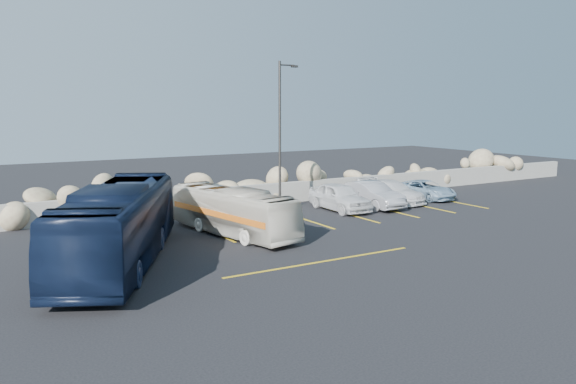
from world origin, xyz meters
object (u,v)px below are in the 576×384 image
car_a (340,197)px  car_d (425,190)px  lamppost (281,132)px  tour_coach (119,225)px  car_c (392,192)px  car_b (371,195)px  vintage_bus (232,211)px

car_a → car_d: size_ratio=1.08×
lamppost → car_d: bearing=-4.0°
tour_coach → car_c: size_ratio=2.32×
lamppost → car_a: (3.06, -1.16, -3.54)m
car_b → car_d: size_ratio=1.08×
car_a → tour_coach: bearing=-158.3°
car_c → car_d: 2.71m
car_a → car_d: car_a is taller
car_a → car_c: bearing=8.7°
vintage_bus → car_d: size_ratio=1.85×
car_a → car_c: car_a is taller
tour_coach → car_b: (15.15, 4.59, -0.73)m
vintage_bus → car_a: 7.96m
vintage_bus → car_b: (9.64, 2.27, -0.32)m
vintage_bus → car_a: bearing=6.8°
vintage_bus → car_a: (7.58, 2.41, -0.30)m
car_a → car_b: bearing=-2.0°
lamppost → tour_coach: (-10.03, -5.89, -2.84)m
lamppost → car_a: bearing=-20.8°
tour_coach → car_a: size_ratio=2.37×
car_a → car_d: (6.85, 0.48, -0.18)m
lamppost → vintage_bus: bearing=-141.7°
car_b → lamppost: bearing=164.2°
tour_coach → car_d: bearing=41.1°
lamppost → car_c: 8.10m
lamppost → car_d: size_ratio=1.95×
lamppost → car_d: lamppost is taller
tour_coach → car_d: (19.95, 5.20, -0.89)m
car_a → car_c: (4.15, 0.49, -0.10)m
vintage_bus → car_c: vintage_bus is taller
lamppost → tour_coach: bearing=-149.6°
car_b → car_a: bearing=174.6°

